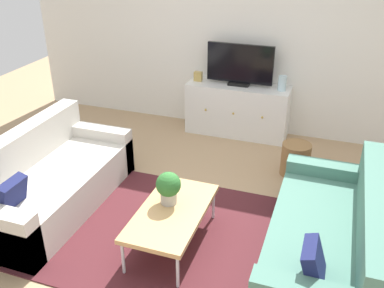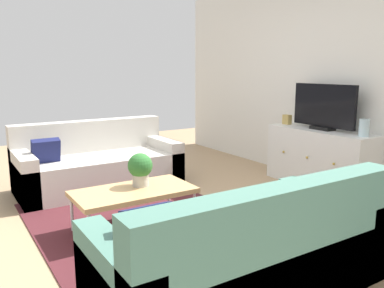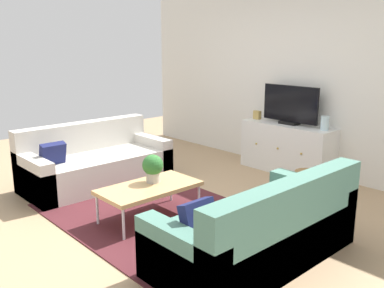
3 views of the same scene
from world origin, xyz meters
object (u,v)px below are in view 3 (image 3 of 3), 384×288
(potted_plant, at_px, (153,167))
(mantel_clock, at_px, (257,115))
(couch_left_side, at_px, (94,164))
(couch_right_side, at_px, (262,234))
(wicker_basket, at_px, (308,188))
(coffee_table, at_px, (149,188))
(glass_vase, at_px, (325,123))
(flat_screen_tv, at_px, (290,105))
(tv_console, at_px, (287,148))

(potted_plant, distance_m, mantel_clock, 2.50)
(couch_left_side, xyz_separation_m, couch_right_side, (2.88, 0.00, 0.00))
(couch_left_side, distance_m, wicker_basket, 2.81)
(coffee_table, distance_m, wicker_basket, 1.90)
(couch_left_side, distance_m, couch_right_side, 2.88)
(couch_right_side, distance_m, wicker_basket, 1.59)
(mantel_clock, bearing_deg, couch_left_side, -110.06)
(coffee_table, xyz_separation_m, potted_plant, (-0.07, 0.10, 0.20))
(glass_vase, height_order, mantel_clock, glass_vase)
(flat_screen_tv, bearing_deg, wicker_basket, -43.88)
(couch_right_side, bearing_deg, coffee_table, -173.55)
(couch_right_side, height_order, potted_plant, couch_right_side)
(coffee_table, bearing_deg, flat_screen_tv, 90.58)
(coffee_table, bearing_deg, wicker_basket, 61.47)
(couch_left_side, height_order, coffee_table, couch_left_side)
(couch_right_side, relative_size, coffee_table, 1.78)
(glass_vase, height_order, wicker_basket, glass_vase)
(couch_left_side, xyz_separation_m, potted_plant, (1.40, -0.06, 0.28))
(tv_console, bearing_deg, glass_vase, 0.00)
(flat_screen_tv, xyz_separation_m, mantel_clock, (-0.58, -0.02, -0.21))
(potted_plant, height_order, flat_screen_tv, flat_screen_tv)
(couch_left_side, xyz_separation_m, coffee_table, (1.47, -0.16, 0.08))
(flat_screen_tv, bearing_deg, couch_left_side, -121.14)
(couch_left_side, xyz_separation_m, wicker_basket, (2.38, 1.50, -0.07))
(flat_screen_tv, distance_m, mantel_clock, 0.62)
(potted_plant, distance_m, tv_console, 2.44)
(flat_screen_tv, bearing_deg, coffee_table, -89.42)
(couch_left_side, height_order, mantel_clock, mantel_clock)
(glass_vase, bearing_deg, couch_left_side, -130.48)
(couch_left_side, bearing_deg, tv_console, 58.65)
(couch_right_side, distance_m, potted_plant, 1.50)
(couch_left_side, distance_m, tv_console, 2.78)
(glass_vase, distance_m, wicker_basket, 1.12)
(wicker_basket, bearing_deg, tv_console, 136.77)
(tv_console, height_order, glass_vase, glass_vase)
(potted_plant, height_order, tv_console, tv_console)
(flat_screen_tv, bearing_deg, couch_right_side, -59.17)
(coffee_table, height_order, flat_screen_tv, flat_screen_tv)
(couch_right_side, relative_size, wicker_basket, 4.85)
(tv_console, xyz_separation_m, glass_vase, (0.58, 0.00, 0.46))
(couch_right_side, relative_size, glass_vase, 9.77)
(tv_console, relative_size, glass_vase, 7.16)
(couch_right_side, bearing_deg, flat_screen_tv, 120.83)
(couch_right_side, height_order, coffee_table, couch_right_side)
(mantel_clock, distance_m, wicker_basket, 1.84)
(couch_left_side, height_order, wicker_basket, couch_left_side)
(potted_plant, bearing_deg, flat_screen_tv, 89.01)
(glass_vase, bearing_deg, flat_screen_tv, 178.02)
(coffee_table, distance_m, mantel_clock, 2.64)
(glass_vase, bearing_deg, couch_right_side, -70.31)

